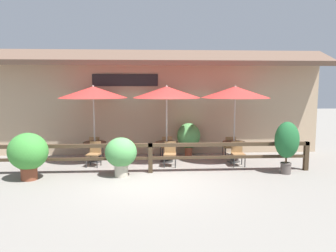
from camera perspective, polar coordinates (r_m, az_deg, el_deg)
name	(u,v)px	position (r m, az deg, el deg)	size (l,w,h in m)	color
ground_plane	(151,182)	(9.63, -3.02, -9.72)	(60.00, 60.00, 0.00)	gray
building_facade	(149,101)	(13.34, -3.25, 4.38)	(14.28, 1.49, 4.23)	tan
patio_railing	(150,151)	(10.48, -3.10, -4.43)	(10.40, 0.14, 0.95)	#3D2D1E
patio_umbrella_near	(93,92)	(12.06, -12.89, 5.75)	(2.45, 2.45, 2.79)	#B7B2A8
dining_table_near	(95,146)	(12.25, -12.64, -3.45)	(0.85, 0.85, 0.74)	#4C3826
chair_near_streetside	(94,153)	(11.65, -12.73, -4.55)	(0.50, 0.50, 0.85)	olive
chair_near_wallside	(96,146)	(12.89, -12.46, -3.44)	(0.50, 0.50, 0.85)	olive
patio_umbrella_middle	(167,92)	(11.80, -0.24, 5.90)	(2.45, 2.45, 2.79)	#B7B2A8
dining_table_middle	(167,146)	(12.00, -0.23, -3.50)	(0.85, 0.85, 0.74)	#4C3826
chair_middle_streetside	(170,153)	(11.36, 0.35, -4.67)	(0.46, 0.46, 0.85)	olive
chair_middle_wallside	(167,146)	(12.69, -0.25, -3.44)	(0.48, 0.48, 0.85)	olive
patio_umbrella_far	(235,92)	(12.05, 11.63, 5.78)	(2.45, 2.45, 2.79)	#B7B2A8
dining_table_far	(234,146)	(12.25, 11.40, -3.42)	(0.85, 0.85, 0.74)	#4C3826
chair_far_streetside	(238,152)	(11.67, 12.04, -4.51)	(0.42, 0.42, 0.85)	olive
chair_far_wallside	(230,146)	(12.86, 10.67, -3.43)	(0.44, 0.44, 0.85)	olive
potted_plant_corner_fern	(28,153)	(10.50, -23.19, -4.32)	(1.16, 1.04, 1.40)	brown
potted_plant_small_flowering	(287,142)	(10.93, 19.99, -2.58)	(0.76, 0.68, 1.66)	#564C47
potted_plant_tall_tropical	(121,154)	(10.13, -8.20, -4.82)	(0.97, 0.87, 1.21)	#B7AD99
potted_plant_entrance_palm	(189,136)	(13.03, 3.61, -1.81)	(0.92, 0.83, 1.31)	#9E4C33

